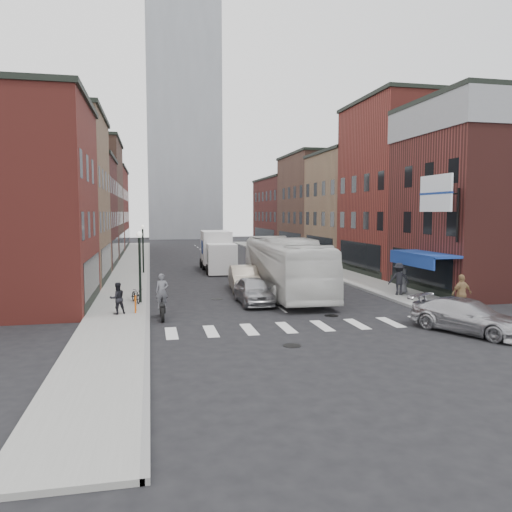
{
  "coord_description": "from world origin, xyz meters",
  "views": [
    {
      "loc": [
        -6.82,
        -24.27,
        5.18
      ],
      "look_at": [
        -0.57,
        5.06,
        2.53
      ],
      "focal_mm": 35.0,
      "sensor_mm": 36.0,
      "label": 1
    }
  ],
  "objects_px": {
    "streetlamp_far": "(143,239)",
    "ped_right_c": "(403,281)",
    "streetlamp_near": "(140,253)",
    "parked_bicycle": "(136,295)",
    "ped_right_a": "(399,279)",
    "motorcycle_rider": "(162,298)",
    "box_truck": "(217,252)",
    "transit_bus": "(285,266)",
    "sedan_left_far": "(244,278)",
    "sedan_left_near": "(254,291)",
    "ped_right_b": "(462,293)",
    "billboard_sign": "(437,195)",
    "bike_rack": "(135,304)",
    "curb_car": "(468,316)",
    "ped_left_solo": "(117,298)"
  },
  "relations": [
    {
      "from": "motorcycle_rider",
      "to": "parked_bicycle",
      "type": "distance_m",
      "value": 4.29
    },
    {
      "from": "billboard_sign",
      "to": "bike_rack",
      "type": "distance_m",
      "value": 17.14
    },
    {
      "from": "ped_right_a",
      "to": "streetlamp_far",
      "type": "bearing_deg",
      "value": -29.84
    },
    {
      "from": "streetlamp_near",
      "to": "streetlamp_far",
      "type": "xyz_separation_m",
      "value": [
        0.0,
        14.0,
        0.0
      ]
    },
    {
      "from": "billboard_sign",
      "to": "ped_right_a",
      "type": "height_order",
      "value": "billboard_sign"
    },
    {
      "from": "transit_bus",
      "to": "ped_right_b",
      "type": "bearing_deg",
      "value": -47.86
    },
    {
      "from": "streetlamp_near",
      "to": "parked_bicycle",
      "type": "bearing_deg",
      "value": 175.2
    },
    {
      "from": "billboard_sign",
      "to": "motorcycle_rider",
      "type": "xyz_separation_m",
      "value": [
        -14.89,
        -0.52,
        -5.09
      ]
    },
    {
      "from": "sedan_left_near",
      "to": "ped_right_c",
      "type": "relative_size",
      "value": 2.79
    },
    {
      "from": "curb_car",
      "to": "streetlamp_near",
      "type": "bearing_deg",
      "value": 118.04
    },
    {
      "from": "parked_bicycle",
      "to": "ped_right_c",
      "type": "xyz_separation_m",
      "value": [
        16.06,
        -0.33,
        0.39
      ]
    },
    {
      "from": "billboard_sign",
      "to": "box_truck",
      "type": "distance_m",
      "value": 21.43
    },
    {
      "from": "sedan_left_far",
      "to": "billboard_sign",
      "type": "bearing_deg",
      "value": -33.32
    },
    {
      "from": "parked_bicycle",
      "to": "ped_right_a",
      "type": "distance_m",
      "value": 15.62
    },
    {
      "from": "streetlamp_far",
      "to": "ped_right_c",
      "type": "distance_m",
      "value": 21.41
    },
    {
      "from": "parked_bicycle",
      "to": "sedan_left_far",
      "type": "bearing_deg",
      "value": 11.77
    },
    {
      "from": "transit_bus",
      "to": "ped_left_solo",
      "type": "bearing_deg",
      "value": -152.18
    },
    {
      "from": "ped_left_solo",
      "to": "box_truck",
      "type": "bearing_deg",
      "value": -133.34
    },
    {
      "from": "sedan_left_far",
      "to": "ped_left_solo",
      "type": "height_order",
      "value": "ped_left_solo"
    },
    {
      "from": "sedan_left_far",
      "to": "bike_rack",
      "type": "bearing_deg",
      "value": -132.08
    },
    {
      "from": "transit_bus",
      "to": "parked_bicycle",
      "type": "bearing_deg",
      "value": -167.19
    },
    {
      "from": "ped_right_c",
      "to": "ped_right_b",
      "type": "bearing_deg",
      "value": 75.42
    },
    {
      "from": "streetlamp_near",
      "to": "ped_left_solo",
      "type": "xyz_separation_m",
      "value": [
        -1.05,
        -3.06,
        -1.98
      ]
    },
    {
      "from": "billboard_sign",
      "to": "curb_car",
      "type": "relative_size",
      "value": 0.75
    },
    {
      "from": "box_truck",
      "to": "transit_bus",
      "type": "height_order",
      "value": "transit_bus"
    },
    {
      "from": "streetlamp_far",
      "to": "curb_car",
      "type": "bearing_deg",
      "value": -59.41
    },
    {
      "from": "sedan_left_near",
      "to": "ped_right_b",
      "type": "relative_size",
      "value": 2.31
    },
    {
      "from": "streetlamp_near",
      "to": "sedan_left_near",
      "type": "distance_m",
      "value": 6.69
    },
    {
      "from": "parked_bicycle",
      "to": "ped_right_b",
      "type": "xyz_separation_m",
      "value": [
        16.05,
        -6.29,
        0.56
      ]
    },
    {
      "from": "box_truck",
      "to": "ped_right_a",
      "type": "distance_m",
      "value": 18.21
    },
    {
      "from": "sedan_left_near",
      "to": "curb_car",
      "type": "relative_size",
      "value": 0.9
    },
    {
      "from": "box_truck",
      "to": "streetlamp_near",
      "type": "bearing_deg",
      "value": -110.09
    },
    {
      "from": "bike_rack",
      "to": "streetlamp_far",
      "type": "bearing_deg",
      "value": 89.31
    },
    {
      "from": "sedan_left_near",
      "to": "motorcycle_rider",
      "type": "bearing_deg",
      "value": -150.14
    },
    {
      "from": "billboard_sign",
      "to": "ped_right_b",
      "type": "xyz_separation_m",
      "value": [
        -0.18,
        -2.77,
        -5.02
      ]
    },
    {
      "from": "transit_bus",
      "to": "curb_car",
      "type": "distance_m",
      "value": 12.44
    },
    {
      "from": "motorcycle_rider",
      "to": "box_truck",
      "type": "bearing_deg",
      "value": 73.43
    },
    {
      "from": "sedan_left_far",
      "to": "curb_car",
      "type": "xyz_separation_m",
      "value": [
        7.3,
        -13.27,
        -0.1
      ]
    },
    {
      "from": "sedan_left_far",
      "to": "ped_right_c",
      "type": "distance_m",
      "value": 10.07
    },
    {
      "from": "box_truck",
      "to": "billboard_sign",
      "type": "bearing_deg",
      "value": -59.96
    },
    {
      "from": "transit_bus",
      "to": "ped_right_c",
      "type": "bearing_deg",
      "value": -15.48
    },
    {
      "from": "billboard_sign",
      "to": "curb_car",
      "type": "height_order",
      "value": "billboard_sign"
    },
    {
      "from": "billboard_sign",
      "to": "ped_right_c",
      "type": "xyz_separation_m",
      "value": [
        -0.17,
        3.19,
        -5.18
      ]
    },
    {
      "from": "motorcycle_rider",
      "to": "curb_car",
      "type": "bearing_deg",
      "value": -24.41
    },
    {
      "from": "sedan_left_near",
      "to": "transit_bus",
      "type": "bearing_deg",
      "value": 46.52
    },
    {
      "from": "streetlamp_near",
      "to": "ped_right_b",
      "type": "bearing_deg",
      "value": -21.64
    },
    {
      "from": "box_truck",
      "to": "transit_bus",
      "type": "bearing_deg",
      "value": -76.54
    },
    {
      "from": "curb_car",
      "to": "ped_right_c",
      "type": "bearing_deg",
      "value": 50.69
    },
    {
      "from": "transit_bus",
      "to": "ped_right_b",
      "type": "xyz_separation_m",
      "value": [
        6.91,
        -8.09,
        -0.67
      ]
    },
    {
      "from": "billboard_sign",
      "to": "sedan_left_far",
      "type": "height_order",
      "value": "billboard_sign"
    }
  ]
}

